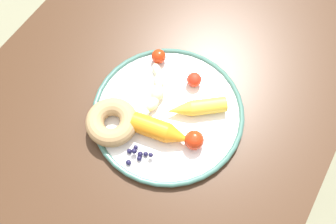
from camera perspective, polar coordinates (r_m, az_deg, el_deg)
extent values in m
plane|color=gray|center=(1.53, -1.64, -11.39)|extent=(6.00, 6.00, 0.00)
cube|color=#3E2616|center=(0.86, -2.88, 0.38)|extent=(1.08, 0.81, 0.03)
cube|color=#392117|center=(1.38, 21.13, 2.60)|extent=(0.05, 0.05, 0.70)
cube|color=#392117|center=(1.49, -3.78, 14.74)|extent=(0.05, 0.05, 0.70)
cylinder|color=white|center=(0.83, 0.00, -0.18)|extent=(0.33, 0.33, 0.01)
torus|color=#3D695E|center=(0.82, 0.00, 0.00)|extent=(0.34, 0.34, 0.01)
ellipsoid|color=beige|center=(0.81, -3.98, -0.57)|extent=(0.04, 0.03, 0.02)
ellipsoid|color=beige|center=(0.82, -2.53, 1.08)|extent=(0.04, 0.02, 0.02)
ellipsoid|color=beige|center=(0.83, -1.65, 2.99)|extent=(0.05, 0.04, 0.03)
ellipsoid|color=beige|center=(0.85, -1.38, 4.79)|extent=(0.05, 0.04, 0.02)
ellipsoid|color=beige|center=(0.86, -1.73, 6.50)|extent=(0.04, 0.04, 0.02)
cylinder|color=orange|center=(0.79, -2.76, -2.32)|extent=(0.06, 0.09, 0.04)
cone|color=orange|center=(0.78, 1.77, -3.91)|extent=(0.05, 0.06, 0.04)
cylinder|color=yellow|center=(0.81, 6.27, 0.91)|extent=(0.08, 0.08, 0.03)
cone|color=yellow|center=(0.81, 1.71, 0.33)|extent=(0.06, 0.06, 0.03)
torus|color=tan|center=(0.80, -8.67, -1.55)|extent=(0.15, 0.15, 0.04)
sphere|color=#191638|center=(0.78, -4.46, -7.16)|extent=(0.01, 0.01, 0.01)
sphere|color=#191638|center=(0.78, -4.33, -6.52)|extent=(0.01, 0.01, 0.01)
sphere|color=#191638|center=(0.79, -6.00, -6.06)|extent=(0.01, 0.01, 0.01)
sphere|color=#191638|center=(0.79, -5.02, -5.47)|extent=(0.01, 0.01, 0.01)
sphere|color=#191638|center=(0.78, -3.47, -6.51)|extent=(0.01, 0.01, 0.01)
sphere|color=#191638|center=(0.78, -6.13, -7.77)|extent=(0.01, 0.01, 0.01)
sphere|color=#191638|center=(0.77, -2.69, -6.66)|extent=(0.01, 0.01, 0.01)
sphere|color=#191638|center=(0.78, -5.26, -6.04)|extent=(0.01, 0.01, 0.01)
sphere|color=red|center=(0.84, 4.07, 5.01)|extent=(0.03, 0.03, 0.03)
sphere|color=red|center=(0.88, -1.45, 8.59)|extent=(0.03, 0.03, 0.03)
sphere|color=red|center=(0.78, 4.06, -4.37)|extent=(0.04, 0.04, 0.04)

